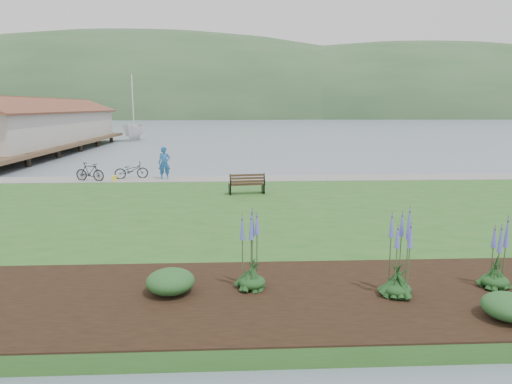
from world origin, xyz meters
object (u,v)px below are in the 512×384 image
park_bench (247,183)px  person (164,160)px  sailboat (135,140)px  bicycle_a (131,170)px

park_bench → person: size_ratio=0.79×
person → sailboat: 37.88m
bicycle_a → sailboat: 37.05m
sailboat → park_bench: bearing=-68.6°
person → bicycle_a: size_ratio=1.16×
park_bench → bicycle_a: (-6.54, 5.01, -0.02)m
park_bench → bicycle_a: park_bench is taller
person → bicycle_a: bearing=163.8°
park_bench → person: 6.54m
person → bicycle_a: person is taller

